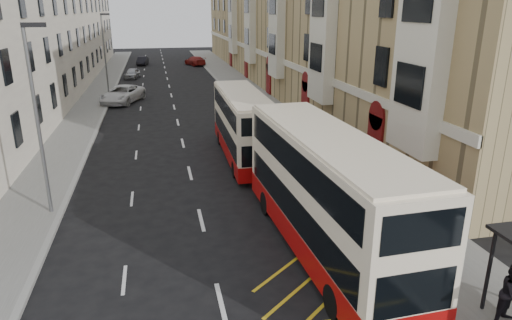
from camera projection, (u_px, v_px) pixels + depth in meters
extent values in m
cube|color=slate|center=(269.00, 111.00, 39.76)|extent=(4.00, 120.00, 0.15)
cube|color=slate|center=(82.00, 120.00, 36.60)|extent=(3.00, 120.00, 0.15)
cube|color=gray|center=(247.00, 112.00, 39.35)|extent=(0.25, 120.00, 0.15)
cube|color=gray|center=(101.00, 119.00, 36.90)|extent=(0.25, 120.00, 0.15)
cube|color=tan|center=(296.00, 18.00, 53.18)|extent=(10.00, 79.00, 15.00)
cube|color=beige|center=(254.00, 50.00, 53.26)|extent=(0.18, 79.00, 0.50)
cube|color=beige|center=(423.00, 37.00, 19.22)|extent=(0.80, 3.20, 10.00)
cube|color=beige|center=(323.00, 26.00, 30.33)|extent=(0.80, 3.20, 10.00)
cube|color=beige|center=(277.00, 21.00, 41.44)|extent=(0.80, 3.20, 10.00)
cube|color=beige|center=(250.00, 18.00, 52.55)|extent=(0.80, 3.20, 10.00)
cube|color=beige|center=(233.00, 16.00, 63.66)|extent=(0.80, 3.20, 10.00)
cube|color=#5E0C0C|center=(375.00, 143.00, 24.83)|extent=(0.20, 1.60, 3.00)
cube|color=#5E0C0C|center=(306.00, 101.00, 35.94)|extent=(0.20, 1.60, 3.00)
cube|color=#5E0C0C|center=(269.00, 79.00, 47.05)|extent=(0.20, 1.60, 3.00)
cube|color=#5E0C0C|center=(246.00, 65.00, 58.16)|extent=(0.20, 1.60, 3.00)
cube|color=#5E0C0C|center=(231.00, 56.00, 69.27)|extent=(0.20, 1.60, 3.00)
cube|color=#EEE7CF|center=(35.00, 29.00, 47.68)|extent=(9.00, 79.00, 13.00)
cube|color=black|center=(489.00, 270.00, 13.21)|extent=(0.08, 0.08, 2.60)
cylinder|color=#AD1E29|center=(433.00, 288.00, 13.76)|extent=(0.06, 0.06, 1.00)
cylinder|color=#AD1E29|center=(382.00, 238.00, 16.77)|extent=(0.06, 0.06, 1.00)
cylinder|color=#AD1E29|center=(347.00, 203.00, 19.78)|extent=(0.06, 0.06, 1.00)
cube|color=#AD1E29|center=(383.00, 226.00, 16.61)|extent=(0.05, 6.50, 0.06)
cube|color=#AD1E29|center=(382.00, 236.00, 16.75)|extent=(0.05, 6.50, 0.06)
cylinder|color=slate|center=(38.00, 123.00, 18.86)|extent=(0.16, 0.16, 8.00)
cube|color=black|center=(33.00, 25.00, 17.70)|extent=(0.90, 0.18, 0.18)
cylinder|color=slate|center=(105.00, 54.00, 46.64)|extent=(0.16, 0.16, 8.00)
cube|color=black|center=(105.00, 14.00, 45.48)|extent=(0.90, 0.18, 0.18)
cube|color=#FBEAC8|center=(326.00, 192.00, 16.37)|extent=(3.01, 11.48, 4.09)
cube|color=#A10908|center=(324.00, 231.00, 16.87)|extent=(3.04, 11.51, 0.93)
cube|color=black|center=(325.00, 204.00, 16.53)|extent=(3.02, 10.57, 1.14)
cube|color=black|center=(328.00, 158.00, 15.97)|extent=(3.02, 10.57, 1.04)
cube|color=#FBEAC8|center=(329.00, 136.00, 15.71)|extent=(2.89, 11.02, 0.12)
cube|color=black|center=(279.00, 156.00, 21.72)|extent=(2.20, 0.16, 1.35)
cube|color=black|center=(279.00, 112.00, 21.04)|extent=(1.81, 0.15, 0.47)
cube|color=black|center=(414.00, 293.00, 11.30)|extent=(2.20, 0.16, 1.24)
cylinder|color=black|center=(266.00, 203.00, 20.04)|extent=(0.33, 1.05, 1.04)
cylinder|color=black|center=(316.00, 198.00, 20.60)|extent=(0.33, 1.05, 1.04)
cylinder|color=black|center=(334.00, 301.00, 13.35)|extent=(0.33, 1.05, 1.04)
cylinder|color=black|center=(405.00, 290.00, 13.90)|extent=(0.33, 1.05, 1.04)
cube|color=#FBEAC8|center=(243.00, 124.00, 27.03)|extent=(2.44, 10.01, 3.58)
cube|color=#A10908|center=(243.00, 147.00, 27.47)|extent=(2.47, 10.04, 0.82)
cube|color=black|center=(243.00, 131.00, 27.16)|extent=(2.46, 9.21, 1.00)
cube|color=black|center=(243.00, 106.00, 26.67)|extent=(2.46, 9.21, 0.91)
cube|color=#FBEAC8|center=(243.00, 94.00, 26.45)|extent=(2.34, 9.61, 0.11)
cube|color=black|center=(231.00, 113.00, 31.77)|extent=(1.93, 0.11, 1.18)
cube|color=black|center=(231.00, 86.00, 31.17)|extent=(1.59, 0.10, 0.41)
cube|color=black|center=(261.00, 156.00, 22.53)|extent=(1.93, 0.11, 1.09)
cylinder|color=black|center=(220.00, 138.00, 30.33)|extent=(0.27, 0.91, 0.91)
cylinder|color=black|center=(250.00, 136.00, 30.71)|extent=(0.27, 0.91, 0.91)
cylinder|color=black|center=(235.00, 170.00, 24.39)|extent=(0.27, 0.91, 0.91)
cylinder|color=black|center=(272.00, 167.00, 24.78)|extent=(0.27, 0.91, 0.91)
imported|color=black|center=(452.00, 251.00, 15.36)|extent=(0.96, 0.76, 1.52)
imported|color=silver|center=(122.00, 94.00, 43.55)|extent=(4.60, 6.41, 1.62)
imported|color=#A5A8AD|center=(132.00, 73.00, 58.54)|extent=(2.18, 3.98, 1.28)
imported|color=black|center=(143.00, 61.00, 72.07)|extent=(1.92, 4.20, 1.33)
imported|color=maroon|center=(195.00, 61.00, 71.80)|extent=(3.39, 5.25, 1.41)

